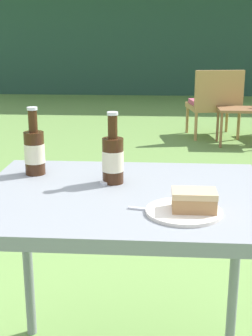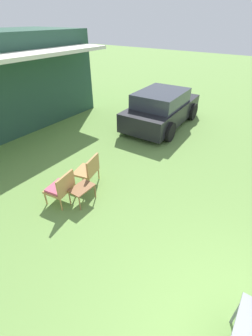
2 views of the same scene
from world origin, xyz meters
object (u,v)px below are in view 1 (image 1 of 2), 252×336
object	(u,v)px
garden_side_table	(244,113)
cola_bottle_far	(34,151)
cake_on_plate	(189,205)
wicker_chair_cushioned	(215,101)
cola_bottle_near	(113,158)
patio_table	(124,215)

from	to	relation	value
garden_side_table	cola_bottle_far	xyz separation A→B (m)	(-1.40, -3.79, 0.47)
cake_on_plate	cola_bottle_far	distance (m)	0.63
wicker_chair_cushioned	garden_side_table	size ratio (longest dim) A/B	1.44
cake_on_plate	cola_bottle_far	world-z (taller)	cola_bottle_far
garden_side_table	cola_bottle_near	world-z (taller)	cola_bottle_near
wicker_chair_cushioned	cola_bottle_near	bearing A→B (deg)	69.34
patio_table	cake_on_plate	distance (m)	0.28
cake_on_plate	cola_bottle_far	bearing A→B (deg)	146.53
garden_side_table	patio_table	size ratio (longest dim) A/B	0.63
cake_on_plate	cola_bottle_near	distance (m)	0.36
cola_bottle_far	wicker_chair_cushioned	bearing A→B (deg)	75.09
garden_side_table	patio_table	xyz separation A→B (m)	(-1.07, -3.97, 0.31)
cola_bottle_near	wicker_chair_cushioned	bearing A→B (deg)	79.00
garden_side_table	cola_bottle_near	bearing A→B (deg)	-106.05
garden_side_table	patio_table	bearing A→B (deg)	-105.12
patio_table	cola_bottle_far	distance (m)	0.41
wicker_chair_cushioned	cola_bottle_near	world-z (taller)	cola_bottle_near
patio_table	cola_bottle_near	bearing A→B (deg)	114.55
garden_side_table	cola_bottle_far	distance (m)	4.07
wicker_chair_cushioned	cola_bottle_far	bearing A→B (deg)	65.42
patio_table	cake_on_plate	size ratio (longest dim) A/B	4.31
cola_bottle_near	cola_bottle_far	world-z (taller)	same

